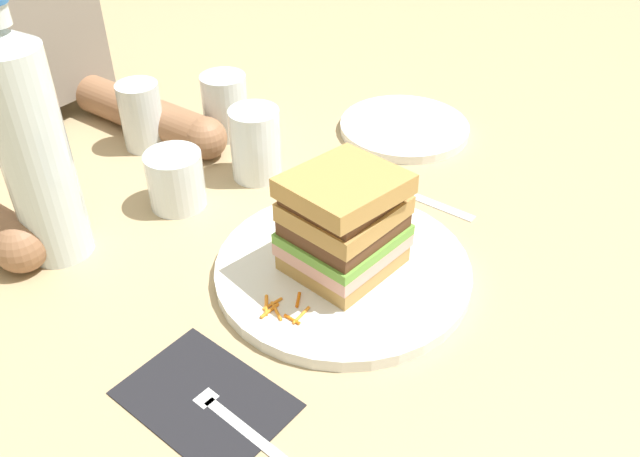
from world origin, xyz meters
The scene contains 26 objects.
ground_plane centered at (0.00, 0.00, 0.00)m, with size 3.00×3.00×0.00m, color tan.
main_plate centered at (0.00, -0.01, 0.01)m, with size 0.29×0.29×0.02m, color white.
sandwich centered at (0.00, -0.01, 0.08)m, with size 0.14×0.13×0.13m.
carrot_shred_0 centered at (-0.10, 0.01, 0.02)m, with size 0.00×0.00×0.03m, color orange.
carrot_shred_1 centered at (-0.10, 0.02, 0.02)m, with size 0.00×0.00×0.03m, color orange.
carrot_shred_2 centered at (-0.08, 0.00, 0.02)m, with size 0.00×0.00×0.02m, color orange.
carrot_shred_3 centered at (-0.09, -0.02, 0.02)m, with size 0.00×0.00×0.03m, color orange.
carrot_shred_4 centered at (-0.10, 0.02, 0.02)m, with size 0.00×0.00×0.02m, color orange.
carrot_shred_5 centered at (-0.11, 0.01, 0.02)m, with size 0.00×0.00×0.03m, color orange.
carrot_shred_6 centered at (-0.10, -0.01, 0.02)m, with size 0.00×0.00×0.02m, color orange.
carrot_shred_7 centered at (0.08, 0.00, 0.02)m, with size 0.00×0.00×0.03m, color orange.
carrot_shred_8 centered at (0.11, -0.03, 0.02)m, with size 0.00×0.00×0.02m, color orange.
carrot_shred_9 centered at (0.09, -0.01, 0.02)m, with size 0.00×0.00×0.03m, color orange.
carrot_shred_10 centered at (0.10, 0.00, 0.02)m, with size 0.00×0.00×0.03m, color orange.
carrot_shred_11 centered at (0.09, -0.03, 0.02)m, with size 0.00×0.00×0.02m, color orange.
carrot_shred_12 centered at (0.08, -0.02, 0.02)m, with size 0.00×0.00×0.03m, color orange.
carrot_shred_13 centered at (0.09, -0.03, 0.02)m, with size 0.00×0.00×0.03m, color orange.
napkin_dark centered at (-0.22, 0.00, 0.00)m, with size 0.11×0.16×0.00m, color black.
fork centered at (-0.23, -0.03, 0.00)m, with size 0.03×0.17×0.00m.
knife centered at (0.19, 0.01, 0.00)m, with size 0.02×0.20×0.00m.
juice_glass centered at (0.11, 0.21, 0.05)m, with size 0.07×0.07×0.10m.
water_bottle centered at (-0.16, 0.30, 0.14)m, with size 0.07×0.07×0.31m.
empty_tumbler_0 centered at (0.17, 0.32, 0.05)m, with size 0.07×0.07×0.10m, color silver.
empty_tumbler_1 centered at (0.07, 0.40, 0.05)m, with size 0.06×0.06×0.10m, color silver.
empty_tumbler_2 centered at (-0.01, 0.25, 0.04)m, with size 0.07×0.07×0.08m, color silver.
side_plate centered at (0.34, 0.11, 0.01)m, with size 0.20×0.20×0.01m, color white.
Camera 1 is at (-0.49, -0.32, 0.51)m, focal length 37.27 mm.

